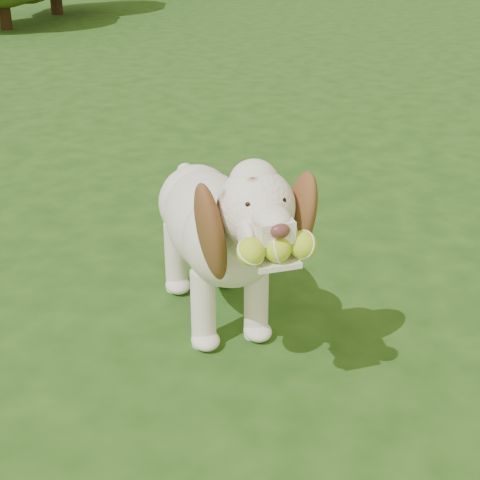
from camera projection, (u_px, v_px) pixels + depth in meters
ground at (103, 316)px, 3.13m from camera, size 80.00×80.00×0.00m
dog at (220, 224)px, 2.89m from camera, size 0.72×1.28×0.85m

